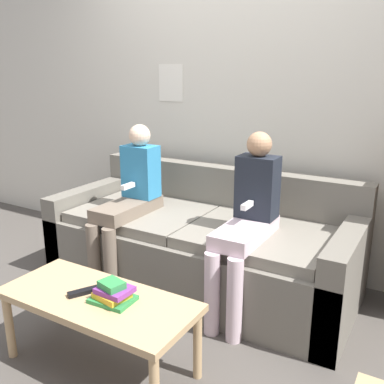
# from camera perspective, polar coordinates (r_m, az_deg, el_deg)

# --- Properties ---
(ground_plane) EXTENTS (10.00, 10.00, 0.00)m
(ground_plane) POSITION_cam_1_polar(r_m,az_deg,el_deg) (2.73, -4.76, -16.60)
(ground_plane) COLOR #4C4742
(wall_back) EXTENTS (8.00, 0.06, 2.60)m
(wall_back) POSITION_cam_1_polar(r_m,az_deg,el_deg) (3.27, 6.20, 12.90)
(wall_back) COLOR beige
(wall_back) RESTS_ON ground_plane
(couch) EXTENTS (2.10, 0.90, 0.78)m
(couch) POSITION_cam_1_polar(r_m,az_deg,el_deg) (3.02, 1.27, -7.21)
(couch) COLOR #6B665B
(couch) RESTS_ON ground_plane
(coffee_table) EXTENTS (1.01, 0.44, 0.40)m
(coffee_table) POSITION_cam_1_polar(r_m,az_deg,el_deg) (2.23, -12.42, -14.59)
(coffee_table) COLOR tan
(coffee_table) RESTS_ON ground_plane
(person_left) EXTENTS (0.24, 0.60, 1.11)m
(person_left) POSITION_cam_1_polar(r_m,az_deg,el_deg) (2.99, -8.44, -0.80)
(person_left) COLOR #756656
(person_left) RESTS_ON ground_plane
(person_right) EXTENTS (0.24, 0.60, 1.12)m
(person_right) POSITION_cam_1_polar(r_m,az_deg,el_deg) (2.55, 7.34, -3.60)
(person_right) COLOR silver
(person_right) RESTS_ON ground_plane
(tv_remote) EXTENTS (0.12, 0.17, 0.02)m
(tv_remote) POSITION_cam_1_polar(r_m,az_deg,el_deg) (2.25, -14.06, -12.72)
(tv_remote) COLOR black
(tv_remote) RESTS_ON coffee_table
(book_stack) EXTENTS (0.21, 0.16, 0.11)m
(book_stack) POSITION_cam_1_polar(r_m,az_deg,el_deg) (2.13, -10.50, -13.13)
(book_stack) COLOR #2D8442
(book_stack) RESTS_ON coffee_table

